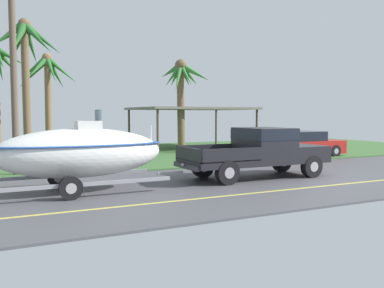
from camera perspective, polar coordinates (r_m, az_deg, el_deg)
name	(u,v)px	position (r m, az deg, el deg)	size (l,w,h in m)	color
ground	(200,156)	(22.82, 1.03, -1.69)	(36.00, 22.00, 0.11)	#4C4C51
pickup_truck_towing	(263,150)	(15.41, 9.64, -0.75)	(5.63, 2.00, 1.80)	black
boat_on_trailer	(80,152)	(12.71, -15.03, -1.12)	(6.08, 2.31, 2.42)	gray
parked_sedan_near	(300,145)	(22.95, 14.41, -0.07)	(4.75, 1.94, 1.38)	#B21E19
carport_awning	(191,109)	(27.44, -0.14, 4.74)	(7.26, 5.72, 2.71)	#4C4238
palm_tree_near_left	(25,55)	(19.12, -21.78, 11.19)	(2.95, 2.77, 6.26)	brown
palm_tree_mid	(46,79)	(23.26, -19.22, 8.40)	(3.16, 2.80, 5.44)	brown
palm_tree_far_left	(182,84)	(24.77, -1.36, 8.17)	(2.64, 2.91, 5.48)	brown
utility_pole	(14,68)	(16.86, -23.09, 9.47)	(0.24, 1.80, 7.63)	brown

